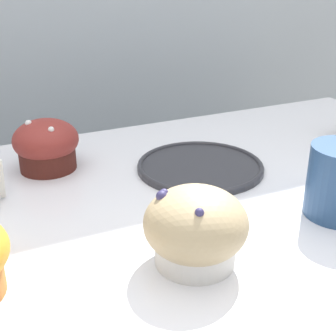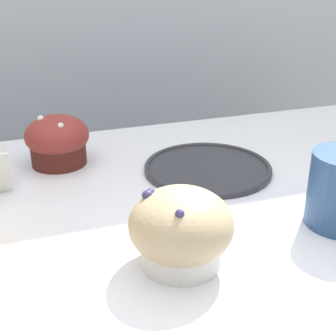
{
  "view_description": "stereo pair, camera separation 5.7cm",
  "coord_description": "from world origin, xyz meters",
  "views": [
    {
      "loc": [
        -0.25,
        -0.44,
        1.22
      ],
      "look_at": [
        -0.03,
        0.03,
        0.99
      ],
      "focal_mm": 50.0,
      "sensor_mm": 36.0,
      "label": 1
    },
    {
      "loc": [
        -0.2,
        -0.46,
        1.22
      ],
      "look_at": [
        -0.03,
        0.03,
        0.99
      ],
      "focal_mm": 50.0,
      "sensor_mm": 36.0,
      "label": 2
    }
  ],
  "objects": [
    {
      "name": "wall_back",
      "position": [
        0.0,
        0.6,
        0.9
      ],
      "size": [
        3.2,
        0.1,
        1.8
      ],
      "primitive_type": "cube",
      "color": "#A8B2B7",
      "rests_on": "ground"
    },
    {
      "name": "muffin_front_center",
      "position": [
        -0.14,
        0.2,
        0.99
      ],
      "size": [
        0.09,
        0.09,
        0.07
      ],
      "color": "#481C16",
      "rests_on": "display_counter"
    },
    {
      "name": "muffin_back_left",
      "position": [
        -0.06,
        -0.1,
        0.99
      ],
      "size": [
        0.1,
        0.1,
        0.08
      ],
      "color": "silver",
      "rests_on": "display_counter"
    },
    {
      "name": "serving_plate",
      "position": [
        0.06,
        0.1,
        0.95
      ],
      "size": [
        0.18,
        0.18,
        0.01
      ],
      "color": "#2D2D33",
      "rests_on": "display_counter"
    }
  ]
}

